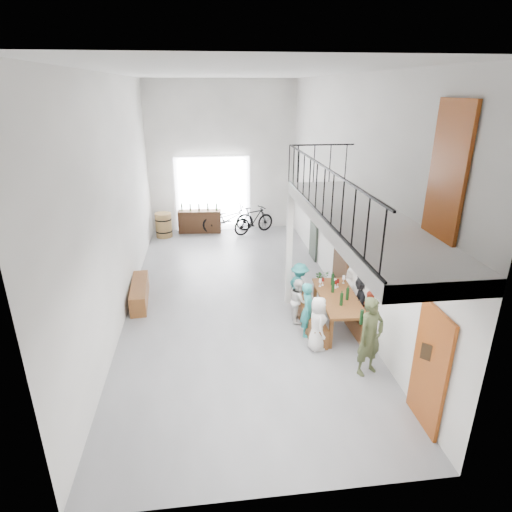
{
  "coord_description": "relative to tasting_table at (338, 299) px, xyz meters",
  "views": [
    {
      "loc": [
        -0.72,
        -10.15,
        5.21
      ],
      "look_at": [
        0.47,
        -0.5,
        1.35
      ],
      "focal_mm": 30.0,
      "sensor_mm": 36.0,
      "label": 1
    }
  ],
  "objects": [
    {
      "name": "room_walls",
      "position": [
        -2.19,
        1.77,
        2.85
      ],
      "size": [
        12.0,
        12.0,
        12.0
      ],
      "color": "white",
      "rests_on": "ground"
    },
    {
      "name": "serving_counter",
      "position": [
        -3.14,
        7.42,
        -0.28
      ],
      "size": [
        1.64,
        0.59,
        0.85
      ],
      "primitive_type": "cube",
      "rotation": [
        0.0,
        0.0,
        -0.09
      ],
      "color": "#3A2210",
      "rests_on": "ground"
    },
    {
      "name": "tableware",
      "position": [
        0.01,
        0.27,
        0.22
      ],
      "size": [
        0.68,
        1.14,
        0.35
      ],
      "color": "black",
      "rests_on": "tasting_table"
    },
    {
      "name": "guest_right_c",
      "position": [
        0.59,
        0.78,
        -0.14
      ],
      "size": [
        0.55,
        0.65,
        1.13
      ],
      "primitive_type": "imported",
      "rotation": [
        0.0,
        0.0,
        -1.17
      ],
      "color": "white",
      "rests_on": "ground"
    },
    {
      "name": "bench_wall",
      "position": [
        0.38,
        -0.03,
        -0.5
      ],
      "size": [
        0.29,
        1.83,
        0.42
      ],
      "primitive_type": "cube",
      "rotation": [
        0.0,
        0.0,
        0.03
      ],
      "color": "brown",
      "rests_on": "ground"
    },
    {
      "name": "side_bench",
      "position": [
        -4.69,
        1.84,
        -0.46
      ],
      "size": [
        0.51,
        1.81,
        0.5
      ],
      "primitive_type": "cube",
      "rotation": [
        0.0,
        0.0,
        0.07
      ],
      "color": "brown",
      "rests_on": "ground"
    },
    {
      "name": "gateway_portal",
      "position": [
        -2.59,
        7.71,
        0.69
      ],
      "size": [
        2.8,
        0.08,
        2.8
      ],
      "primitive_type": "cube",
      "color": "white",
      "rests_on": "ground"
    },
    {
      "name": "right_wall_decor",
      "position": [
        0.51,
        -0.1,
        1.04
      ],
      "size": [
        0.07,
        8.28,
        5.07
      ],
      "color": "#8B3B0F",
      "rests_on": "ground"
    },
    {
      "name": "counter_bottles",
      "position": [
        -3.14,
        7.41,
        0.28
      ],
      "size": [
        1.36,
        0.24,
        0.28
      ],
      "color": "black",
      "rests_on": "serving_counter"
    },
    {
      "name": "potted_plant",
      "position": [
        0.26,
        2.26,
        -0.48
      ],
      "size": [
        0.48,
        0.44,
        0.44
      ],
      "primitive_type": "imported",
      "rotation": [
        0.0,
        0.0,
        0.26
      ],
      "color": "#194519",
      "rests_on": "ground"
    },
    {
      "name": "guest_left_a",
      "position": [
        -0.68,
        -0.81,
        -0.1
      ],
      "size": [
        0.38,
        0.59,
        1.2
      ],
      "primitive_type": "imported",
      "rotation": [
        0.0,
        0.0,
        1.57
      ],
      "color": "white",
      "rests_on": "ground"
    },
    {
      "name": "floor",
      "position": [
        -2.19,
        1.77,
        -0.71
      ],
      "size": [
        12.0,
        12.0,
        0.0
      ],
      "primitive_type": "plane",
      "color": "slate",
      "rests_on": "ground"
    },
    {
      "name": "bicycle_near",
      "position": [
        -2.07,
        7.33,
        -0.19
      ],
      "size": [
        2.05,
        0.95,
        1.03
      ],
      "primitive_type": "imported",
      "rotation": [
        0.0,
        0.0,
        1.71
      ],
      "color": "black",
      "rests_on": "ground"
    },
    {
      "name": "guest_left_b",
      "position": [
        -0.76,
        -0.25,
        -0.07
      ],
      "size": [
        0.46,
        0.54,
        1.27
      ],
      "primitive_type": "imported",
      "rotation": [
        0.0,
        0.0,
        1.17
      ],
      "color": "teal",
      "rests_on": "ground"
    },
    {
      "name": "guest_left_d",
      "position": [
        -0.67,
        1.0,
        -0.1
      ],
      "size": [
        0.73,
        0.9,
        1.21
      ],
      "primitive_type": "imported",
      "rotation": [
        0.0,
        0.0,
        2.0
      ],
      "color": "teal",
      "rests_on": "ground"
    },
    {
      "name": "balcony",
      "position": [
        -0.22,
        -1.36,
        2.26
      ],
      "size": [
        1.52,
        5.62,
        4.0
      ],
      "color": "silver",
      "rests_on": "ground"
    },
    {
      "name": "guest_right_a",
      "position": [
        0.51,
        -0.59,
        -0.11
      ],
      "size": [
        0.33,
        0.71,
        1.19
      ],
      "primitive_type": "imported",
      "rotation": [
        0.0,
        0.0,
        -1.51
      ],
      "color": "#A02D1B",
      "rests_on": "ground"
    },
    {
      "name": "oak_barrel",
      "position": [
        -4.46,
        7.04,
        -0.26
      ],
      "size": [
        0.61,
        0.61,
        0.9
      ],
      "color": "olive",
      "rests_on": "ground"
    },
    {
      "name": "bicycle_far",
      "position": [
        -1.1,
        7.03,
        -0.19
      ],
      "size": [
        1.77,
        1.21,
        1.04
      ],
      "primitive_type": "imported",
      "rotation": [
        0.0,
        0.0,
        2.03
      ],
      "color": "black",
      "rests_on": "ground"
    },
    {
      "name": "guest_right_b",
      "position": [
        0.58,
        0.04,
        -0.06
      ],
      "size": [
        0.84,
        1.24,
        1.28
      ],
      "primitive_type": "imported",
      "rotation": [
        0.0,
        0.0,
        -2.0
      ],
      "color": "black",
      "rests_on": "ground"
    },
    {
      "name": "guest_left_c",
      "position": [
        -0.82,
        0.39,
        -0.17
      ],
      "size": [
        0.46,
        0.56,
        1.07
      ],
      "primitive_type": "imported",
      "rotation": [
        0.0,
        0.0,
        1.47
      ],
      "color": "white",
      "rests_on": "ground"
    },
    {
      "name": "tasting_table",
      "position": [
        0.0,
        0.0,
        0.0
      ],
      "size": [
        0.93,
        2.05,
        0.79
      ],
      "rotation": [
        0.0,
        0.0,
        -0.06
      ],
      "color": "brown",
      "rests_on": "ground"
    },
    {
      "name": "host_standing",
      "position": [
        0.09,
        -1.73,
        0.1
      ],
      "size": [
        0.69,
        0.59,
        1.61
      ],
      "primitive_type": "imported",
      "rotation": [
        0.0,
        0.0,
        0.42
      ],
      "color": "#414A29",
      "rests_on": "ground"
    },
    {
      "name": "bench_inner",
      "position": [
        -0.62,
        0.07,
        -0.48
      ],
      "size": [
        0.35,
        2.01,
        0.46
      ],
      "primitive_type": "cube",
      "rotation": [
        0.0,
        0.0,
        0.01
      ],
      "color": "brown",
      "rests_on": "ground"
    }
  ]
}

